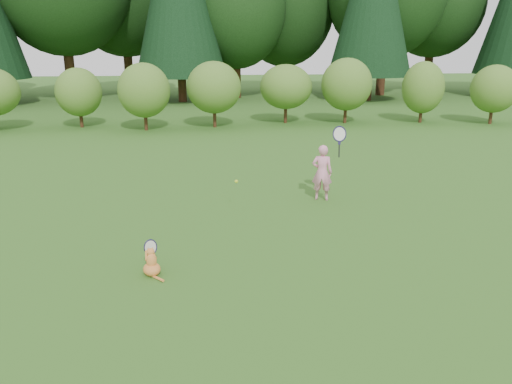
{
  "coord_description": "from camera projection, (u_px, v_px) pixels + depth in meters",
  "views": [
    {
      "loc": [
        -0.9,
        -8.17,
        3.39
      ],
      "look_at": [
        0.2,
        0.8,
        0.7
      ],
      "focal_mm": 35.0,
      "sensor_mm": 36.0,
      "label": 1
    }
  ],
  "objects": [
    {
      "name": "tennis_ball",
      "position": [
        236.0,
        181.0,
        10.37
      ],
      "size": [
        0.07,
        0.07,
        0.07
      ],
      "color": "yellow",
      "rests_on": "ground"
    },
    {
      "name": "child",
      "position": [
        323.0,
        171.0,
        11.13
      ],
      "size": [
        0.75,
        0.52,
        1.88
      ],
      "rotation": [
        0.0,
        0.0,
        2.82
      ],
      "color": "pink",
      "rests_on": "ground"
    },
    {
      "name": "shrub_row",
      "position": [
        216.0,
        94.0,
        20.81
      ],
      "size": [
        28.0,
        3.0,
        2.8
      ],
      "primitive_type": null,
      "color": "#4F7A26",
      "rests_on": "ground"
    },
    {
      "name": "cat",
      "position": [
        151.0,
        261.0,
        7.58
      ],
      "size": [
        0.4,
        0.62,
        0.61
      ],
      "rotation": [
        0.0,
        0.0,
        0.26
      ],
      "color": "orange",
      "rests_on": "ground"
    },
    {
      "name": "ground",
      "position": [
        250.0,
        243.0,
        8.85
      ],
      "size": [
        100.0,
        100.0,
        0.0
      ],
      "primitive_type": "plane",
      "color": "#225919",
      "rests_on": "ground"
    }
  ]
}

